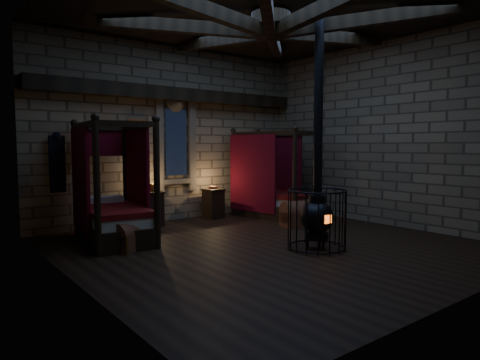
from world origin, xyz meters
TOP-DOWN VIEW (x-y plane):
  - room at (-0.00, 0.09)m, footprint 7.02×7.02m
  - bed_left at (-2.12, 2.16)m, footprint 1.40×2.27m
  - bed_right at (2.16, 2.34)m, footprint 1.40×2.22m
  - trunk_left at (-2.13, 1.26)m, footprint 0.81×0.67m
  - trunk_right at (1.77, 0.96)m, footprint 0.91×0.70m
  - nightstand_left at (-0.84, 3.09)m, footprint 0.56×0.54m
  - nightstand_right at (0.82, 3.05)m, footprint 0.49×0.47m
  - stove at (0.46, -0.73)m, footprint 1.03×1.03m

SIDE VIEW (x-z plane):
  - trunk_left at x=-2.13m, z-range -0.03..0.48m
  - trunk_right at x=1.77m, z-range -0.03..0.56m
  - nightstand_right at x=0.82m, z-range -0.03..0.78m
  - nightstand_left at x=-0.84m, z-range -0.07..0.88m
  - bed_right at x=2.16m, z-range -0.55..1.63m
  - bed_left at x=-2.12m, z-range -0.57..1.68m
  - stove at x=0.46m, z-range -1.39..2.66m
  - room at x=0.00m, z-range 1.60..5.89m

